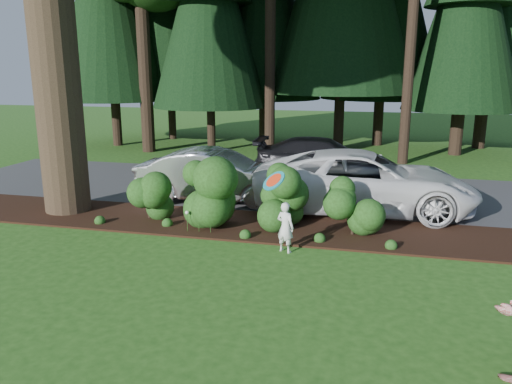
% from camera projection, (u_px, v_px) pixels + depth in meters
% --- Properties ---
extents(ground, '(80.00, 80.00, 0.00)m').
position_uv_depth(ground, '(172.00, 272.00, 10.00)').
color(ground, '#214C15').
rests_on(ground, ground).
extents(mulch_bed, '(16.00, 2.50, 0.05)m').
position_uv_depth(mulch_bed, '(221.00, 223.00, 13.07)').
color(mulch_bed, black).
rests_on(mulch_bed, ground).
extents(driveway, '(22.00, 6.00, 0.03)m').
position_uv_depth(driveway, '(258.00, 187.00, 17.08)').
color(driveway, '#38383A').
rests_on(driveway, ground).
extents(shrub_row, '(6.53, 1.60, 1.61)m').
position_uv_depth(shrub_row, '(248.00, 197.00, 12.60)').
color(shrub_row, '#1D3911').
rests_on(shrub_row, ground).
extents(lily_cluster, '(0.69, 0.09, 0.57)m').
position_uv_depth(lily_cluster, '(199.00, 214.00, 12.22)').
color(lily_cluster, '#1D3911').
rests_on(lily_cluster, ground).
extents(car_silver_wagon, '(4.84, 1.87, 1.57)m').
position_uv_depth(car_silver_wagon, '(217.00, 176.00, 15.05)').
color(car_silver_wagon, '#B7B8BC').
rests_on(car_silver_wagon, driveway).
extents(car_white_suv, '(6.29, 3.13, 1.71)m').
position_uv_depth(car_white_suv, '(364.00, 181.00, 14.00)').
color(car_white_suv, white).
rests_on(car_white_suv, driveway).
extents(car_dark_suv, '(5.14, 2.32, 1.46)m').
position_uv_depth(car_dark_suv, '(323.00, 158.00, 18.39)').
color(car_dark_suv, black).
rests_on(car_dark_suv, driveway).
extents(child, '(0.49, 0.42, 1.14)m').
position_uv_depth(child, '(285.00, 227.00, 10.98)').
color(child, white).
rests_on(child, ground).
extents(frisbee, '(0.60, 0.50, 0.51)m').
position_uv_depth(frisbee, '(274.00, 181.00, 10.64)').
color(frisbee, teal).
rests_on(frisbee, ground).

